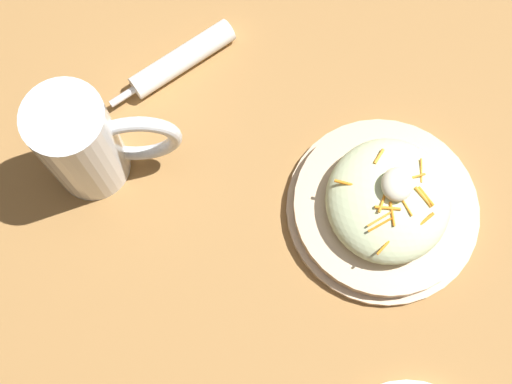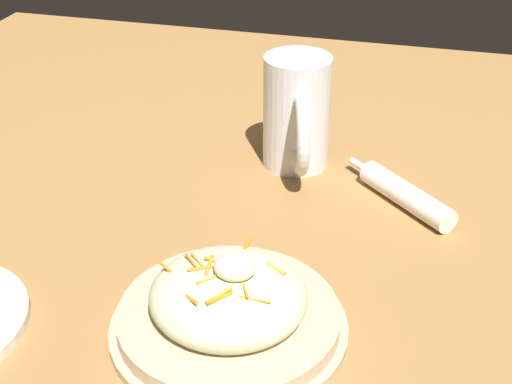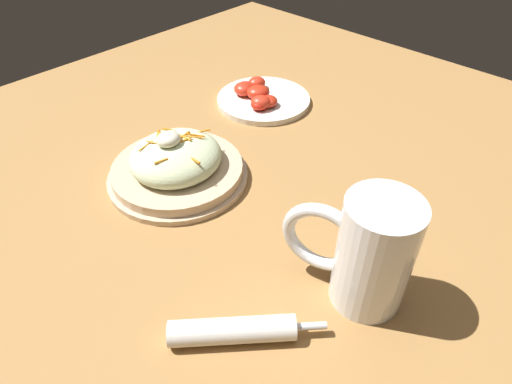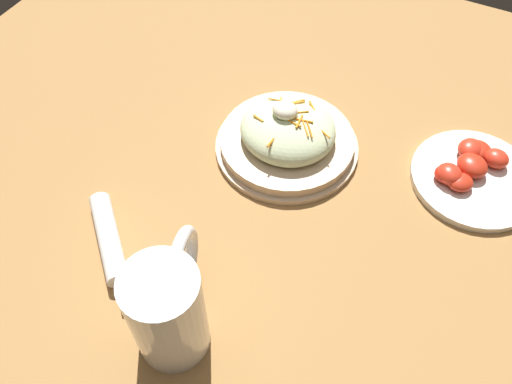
{
  "view_description": "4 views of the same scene",
  "coord_description": "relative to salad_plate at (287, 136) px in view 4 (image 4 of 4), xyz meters",
  "views": [
    {
      "loc": [
        -0.21,
        -0.06,
        0.8
      ],
      "look_at": [
        0.01,
        -0.01,
        0.08
      ],
      "focal_mm": 48.22,
      "sensor_mm": 36.0,
      "label": 1
    },
    {
      "loc": [
        0.2,
        -0.68,
        0.48
      ],
      "look_at": [
        0.03,
        -0.03,
        0.08
      ],
      "focal_mm": 51.31,
      "sensor_mm": 36.0,
      "label": 2
    },
    {
      "loc": [
        0.37,
        0.33,
        0.46
      ],
      "look_at": [
        0.03,
        0.0,
        0.06
      ],
      "focal_mm": 31.09,
      "sensor_mm": 36.0,
      "label": 3
    },
    {
      "loc": [
        -0.18,
        0.37,
        0.65
      ],
      "look_at": [
        0.02,
        -0.01,
        0.07
      ],
      "focal_mm": 37.31,
      "sensor_mm": 36.0,
      "label": 4
    }
  ],
  "objects": [
    {
      "name": "ground_plane",
      "position": [
        -0.04,
        0.16,
        -0.03
      ],
      "size": [
        1.43,
        1.43,
        0.0
      ],
      "primitive_type": "plane",
      "color": "#9E703D"
    },
    {
      "name": "salad_plate",
      "position": [
        0.0,
        0.0,
        0.0
      ],
      "size": [
        0.23,
        0.23,
        0.09
      ],
      "color": "#D1B28E",
      "rests_on": "ground_plane"
    },
    {
      "name": "beer_mug",
      "position": [
        -0.01,
        0.35,
        0.04
      ],
      "size": [
        0.09,
        0.16,
        0.15
      ],
      "color": "white",
      "rests_on": "ground_plane"
    },
    {
      "name": "napkin_roll",
      "position": [
        0.15,
        0.28,
        -0.01
      ],
      "size": [
        0.15,
        0.14,
        0.03
      ],
      "color": "white",
      "rests_on": "ground_plane"
    },
    {
      "name": "tomato_plate",
      "position": [
        -0.28,
        -0.07,
        -0.02
      ],
      "size": [
        0.2,
        0.2,
        0.04
      ],
      "color": "white",
      "rests_on": "ground_plane"
    }
  ]
}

